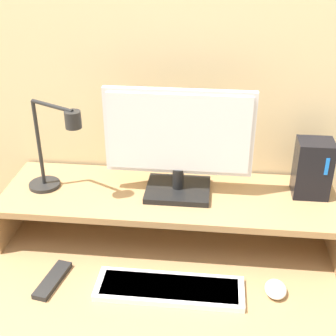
{
  "coord_description": "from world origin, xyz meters",
  "views": [
    {
      "loc": [
        0.14,
        -0.8,
        1.66
      ],
      "look_at": [
        0.01,
        0.36,
        1.04
      ],
      "focal_mm": 50.0,
      "sensor_mm": 36.0,
      "label": 1
    }
  ],
  "objects_px": {
    "desk_lamp": "(54,150)",
    "remote_control": "(53,280)",
    "monitor": "(179,142)",
    "router_dock": "(312,168)",
    "keyboard": "(169,288)",
    "mouse": "(276,289)"
  },
  "relations": [
    {
      "from": "desk_lamp",
      "to": "router_dock",
      "type": "bearing_deg",
      "value": 5.25
    },
    {
      "from": "desk_lamp",
      "to": "keyboard",
      "type": "xyz_separation_m",
      "value": [
        0.38,
        -0.24,
        -0.3
      ]
    },
    {
      "from": "desk_lamp",
      "to": "keyboard",
      "type": "relative_size",
      "value": 0.72
    },
    {
      "from": "monitor",
      "to": "keyboard",
      "type": "xyz_separation_m",
      "value": [
        0.0,
        -0.28,
        -0.33
      ]
    },
    {
      "from": "keyboard",
      "to": "mouse",
      "type": "height_order",
      "value": "mouse"
    },
    {
      "from": "router_dock",
      "to": "remote_control",
      "type": "relative_size",
      "value": 1.12
    },
    {
      "from": "desk_lamp",
      "to": "mouse",
      "type": "distance_m",
      "value": 0.78
    },
    {
      "from": "monitor",
      "to": "mouse",
      "type": "distance_m",
      "value": 0.51
    },
    {
      "from": "desk_lamp",
      "to": "remote_control",
      "type": "height_order",
      "value": "desk_lamp"
    },
    {
      "from": "desk_lamp",
      "to": "keyboard",
      "type": "height_order",
      "value": "desk_lamp"
    },
    {
      "from": "keyboard",
      "to": "remote_control",
      "type": "height_order",
      "value": "keyboard"
    },
    {
      "from": "monitor",
      "to": "keyboard",
      "type": "height_order",
      "value": "monitor"
    },
    {
      "from": "desk_lamp",
      "to": "mouse",
      "type": "bearing_deg",
      "value": -17.86
    },
    {
      "from": "monitor",
      "to": "remote_control",
      "type": "height_order",
      "value": "monitor"
    },
    {
      "from": "remote_control",
      "to": "monitor",
      "type": "bearing_deg",
      "value": 39.74
    },
    {
      "from": "keyboard",
      "to": "remote_control",
      "type": "relative_size",
      "value": 2.55
    },
    {
      "from": "desk_lamp",
      "to": "router_dock",
      "type": "height_order",
      "value": "desk_lamp"
    },
    {
      "from": "monitor",
      "to": "router_dock",
      "type": "xyz_separation_m",
      "value": [
        0.42,
        0.03,
        -0.08
      ]
    },
    {
      "from": "remote_control",
      "to": "desk_lamp",
      "type": "bearing_deg",
      "value": 99.28
    },
    {
      "from": "remote_control",
      "to": "keyboard",
      "type": "bearing_deg",
      "value": -0.12
    },
    {
      "from": "router_dock",
      "to": "keyboard",
      "type": "distance_m",
      "value": 0.58
    },
    {
      "from": "desk_lamp",
      "to": "remote_control",
      "type": "relative_size",
      "value": 1.83
    }
  ]
}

